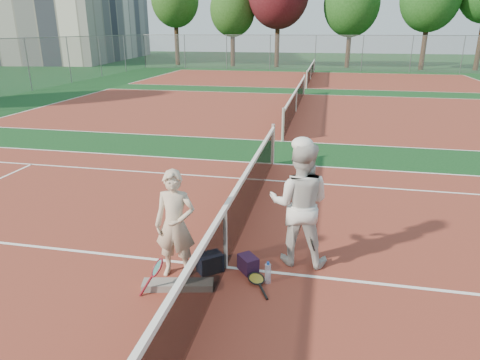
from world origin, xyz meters
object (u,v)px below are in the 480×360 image
sports_bag_navy (210,263)px  racket_red (158,277)px  racket_black_held (311,252)px  sports_bag_purple (248,264)px  water_bottle (268,274)px  racket_spare (256,279)px  player_b (300,204)px  net_main (225,238)px  player_a (175,225)px

sports_bag_navy → racket_red: bearing=-127.9°
racket_black_held → sports_bag_purple: size_ratio=1.87×
water_bottle → racket_spare: bearing=-174.9°
racket_red → water_bottle: bearing=-7.5°
player_b → sports_bag_purple: 1.19m
racket_spare → sports_bag_navy: (-0.74, 0.16, 0.10)m
net_main → player_b: 1.23m
racket_spare → player_a: bearing=63.2°
racket_red → racket_black_held: 2.30m
player_a → sports_bag_navy: player_a is taller
sports_bag_purple → water_bottle: (0.34, -0.25, 0.02)m
racket_spare → water_bottle: 0.20m
player_b → racket_spare: size_ratio=3.23×
racket_red → racket_black_held: size_ratio=0.90×
racket_red → water_bottle: (1.45, 0.56, -0.11)m
racket_black_held → net_main: bearing=0.3°
sports_bag_purple → water_bottle: 0.42m
sports_bag_navy → racket_spare: bearing=-11.9°
racket_black_held → sports_bag_navy: size_ratio=1.60×
sports_bag_navy → sports_bag_purple: 0.58m
racket_black_held → racket_spare: size_ratio=0.96×
player_a → sports_bag_purple: player_a is taller
net_main → water_bottle: net_main is taller
sports_bag_navy → racket_black_held: bearing=14.3°
player_a → racket_black_held: size_ratio=2.82×
water_bottle → player_b: bearing=63.3°
net_main → player_b: (1.06, 0.43, 0.46)m
sports_bag_purple → player_b: bearing=33.9°
player_a → water_bottle: bearing=-1.5°
sports_bag_navy → sports_bag_purple: size_ratio=1.17×
racket_spare → sports_bag_purple: (-0.17, 0.27, 0.08)m
net_main → racket_black_held: 1.32m
sports_bag_purple → racket_red: bearing=-143.9°
player_b → sports_bag_navy: 1.62m
player_b → sports_bag_purple: player_b is taller
racket_black_held → racket_spare: bearing=25.5°
sports_bag_purple → racket_black_held: bearing=16.2°
racket_spare → water_bottle: size_ratio=2.00×
racket_black_held → racket_spare: racket_black_held is taller
racket_red → racket_spare: (1.28, 0.54, -0.22)m
player_b → sports_bag_navy: size_ratio=5.37×
racket_red → racket_spare: size_ratio=0.86×
racket_spare → sports_bag_purple: 0.33m
racket_spare → sports_bag_purple: size_ratio=1.94×
player_b → water_bottle: 1.15m
player_b → racket_black_held: size_ratio=3.36×
player_a → sports_bag_purple: bearing=12.8°
player_b → racket_spare: (-0.53, -0.74, -0.93)m
water_bottle → net_main: bearing=157.6°
net_main → racket_spare: size_ratio=18.29×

